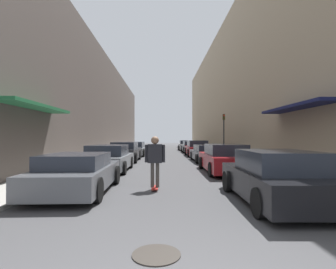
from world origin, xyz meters
TOP-DOWN VIEW (x-y plane):
  - ground at (0.00, 19.71)m, footprint 108.38×108.38m
  - curb_strip_left at (-4.75, 24.63)m, footprint 1.80×49.27m
  - curb_strip_right at (4.75, 24.63)m, footprint 1.80×49.27m
  - building_row_left at (-7.65, 24.63)m, footprint 4.90×49.27m
  - building_row_right at (7.65, 24.63)m, footprint 4.90×49.27m
  - parked_car_left_0 at (-2.79, 6.14)m, footprint 2.03×4.39m
  - parked_car_left_1 at (-2.87, 11.06)m, footprint 2.06×4.16m
  - parked_car_left_2 at (-2.79, 16.33)m, footprint 1.89×4.54m
  - parked_car_left_3 at (-2.76, 21.65)m, footprint 2.07×4.62m
  - parked_car_right_0 at (2.70, 4.74)m, footprint 1.97×4.33m
  - parked_car_right_1 at (2.74, 10.48)m, footprint 1.96×4.68m
  - parked_car_right_2 at (2.86, 15.97)m, footprint 1.92×4.81m
  - parked_car_right_3 at (2.88, 21.32)m, footprint 1.95×4.31m
  - parked_car_right_4 at (2.90, 26.62)m, footprint 1.92×4.49m
  - parked_car_right_5 at (2.90, 31.74)m, footprint 2.06×4.01m
  - skateboarder at (-0.44, 6.51)m, footprint 0.65×0.78m
  - manhole_cover at (-0.29, 1.83)m, footprint 0.70×0.70m
  - traffic_light at (4.52, 18.11)m, footprint 0.16×0.22m

SIDE VIEW (x-z plane):
  - ground at x=0.00m, z-range 0.00..0.00m
  - manhole_cover at x=-0.29m, z-range 0.00..0.02m
  - curb_strip_left at x=-4.75m, z-range 0.00..0.12m
  - curb_strip_right at x=4.75m, z-range 0.00..0.12m
  - parked_car_right_2 at x=2.86m, z-range -0.01..1.14m
  - parked_car_left_0 at x=-2.79m, z-range -0.01..1.18m
  - parked_car_right_4 at x=2.90m, z-range -0.01..1.23m
  - parked_car_right_5 at x=2.90m, z-range -0.02..1.25m
  - parked_car_left_3 at x=-2.76m, z-range -0.02..1.25m
  - parked_car_left_1 at x=-2.87m, z-range -0.03..1.27m
  - parked_car_right_0 at x=2.70m, z-range -0.03..1.31m
  - parked_car_right_1 at x=2.74m, z-range -0.03..1.32m
  - parked_car_left_2 at x=-2.79m, z-range -0.01..1.34m
  - parked_car_right_3 at x=2.88m, z-range -0.03..1.37m
  - skateboarder at x=-0.44m, z-range 0.20..1.91m
  - traffic_light at x=4.52m, z-range 0.52..3.87m
  - building_row_left at x=-7.65m, z-range 0.00..9.75m
  - building_row_right at x=7.65m, z-range 0.00..12.77m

